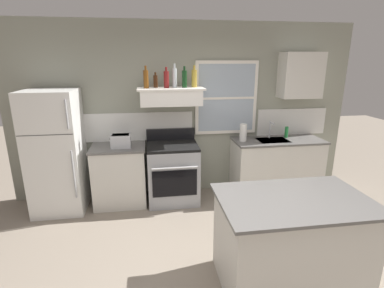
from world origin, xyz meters
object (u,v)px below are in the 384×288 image
(bottle_brown_stout, at_px, (156,81))
(bottle_clear_tall, at_px, (175,78))
(bottle_dark_green_wine, at_px, (184,79))
(bottle_amber_wine, at_px, (146,79))
(dish_soap_bottle, at_px, (286,132))
(refrigerator, at_px, (56,152))
(bottle_champagne_gold_foil, at_px, (194,78))
(stove_range, at_px, (173,172))
(kitchen_island, at_px, (290,241))
(toaster, at_px, (121,141))
(paper_towel_roll, at_px, (243,133))
(bottle_red_label_wine, at_px, (166,79))

(bottle_brown_stout, relative_size, bottle_clear_tall, 0.64)
(bottle_brown_stout, relative_size, bottle_dark_green_wine, 0.72)
(bottle_amber_wine, height_order, dish_soap_bottle, bottle_amber_wine)
(refrigerator, bearing_deg, bottle_champagne_gold_foil, 4.09)
(stove_range, relative_size, kitchen_island, 0.78)
(toaster, relative_size, paper_towel_roll, 1.10)
(stove_range, height_order, paper_towel_roll, paper_towel_roll)
(toaster, height_order, bottle_dark_green_wine, bottle_dark_green_wine)
(bottle_champagne_gold_foil, bearing_deg, bottle_red_label_wine, -171.84)
(bottle_red_label_wine, bearing_deg, bottle_brown_stout, 153.04)
(toaster, bearing_deg, bottle_champagne_gold_foil, 7.57)
(bottle_amber_wine, height_order, bottle_brown_stout, bottle_amber_wine)
(bottle_dark_green_wine, bearing_deg, bottle_red_label_wine, -178.56)
(bottle_brown_stout, distance_m, bottle_clear_tall, 0.28)
(bottle_red_label_wine, height_order, paper_towel_roll, bottle_red_label_wine)
(refrigerator, xyz_separation_m, stove_range, (1.65, 0.02, -0.41))
(bottle_brown_stout, bearing_deg, toaster, -162.85)
(bottle_brown_stout, xyz_separation_m, bottle_dark_green_wine, (0.41, -0.07, 0.04))
(refrigerator, relative_size, stove_range, 1.60)
(toaster, bearing_deg, bottle_amber_wine, 9.36)
(toaster, distance_m, dish_soap_bottle, 2.63)
(refrigerator, relative_size, bottle_brown_stout, 8.03)
(bottle_red_label_wine, height_order, bottle_dark_green_wine, bottle_dark_green_wine)
(paper_towel_roll, bearing_deg, bottle_brown_stout, 175.63)
(paper_towel_roll, xyz_separation_m, dish_soap_bottle, (0.77, 0.10, -0.04))
(bottle_dark_green_wine, height_order, dish_soap_bottle, bottle_dark_green_wine)
(dish_soap_bottle, bearing_deg, bottle_clear_tall, -178.96)
(bottle_clear_tall, relative_size, kitchen_island, 0.24)
(refrigerator, height_order, bottle_amber_wine, bottle_amber_wine)
(bottle_amber_wine, bearing_deg, bottle_champagne_gold_foil, 6.55)
(bottle_champagne_gold_foil, xyz_separation_m, kitchen_island, (0.61, -2.06, -1.42))
(stove_range, relative_size, bottle_brown_stout, 5.01)
(bottle_brown_stout, distance_m, bottle_champagne_gold_foil, 0.57)
(bottle_red_label_wine, relative_size, kitchen_island, 0.21)
(stove_range, relative_size, dish_soap_bottle, 6.06)
(bottle_champagne_gold_foil, bearing_deg, bottle_dark_green_wine, -160.82)
(stove_range, distance_m, bottle_clear_tall, 1.43)
(bottle_red_label_wine, relative_size, bottle_champagne_gold_foil, 0.94)
(bottle_amber_wine, height_order, bottle_red_label_wine, bottle_amber_wine)
(stove_range, xyz_separation_m, bottle_red_label_wine, (-0.06, 0.06, 1.40))
(refrigerator, relative_size, bottle_champagne_gold_foil, 5.61)
(toaster, bearing_deg, bottle_brown_stout, 17.15)
(bottle_amber_wine, bearing_deg, kitchen_island, -56.44)
(bottle_dark_green_wine, bearing_deg, bottle_amber_wine, -177.09)
(bottle_dark_green_wine, relative_size, kitchen_island, 0.22)
(kitchen_island, bearing_deg, bottle_red_label_wine, 117.12)
(refrigerator, bearing_deg, toaster, -0.17)
(kitchen_island, bearing_deg, bottle_champagne_gold_foil, 106.55)
(bottle_clear_tall, height_order, kitchen_island, bottle_clear_tall)
(bottle_red_label_wine, xyz_separation_m, bottle_clear_tall, (0.12, 0.04, 0.02))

